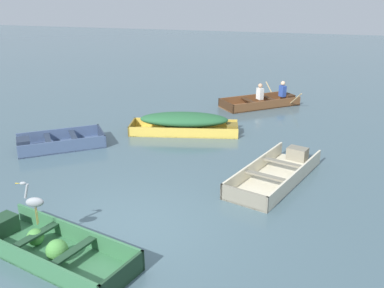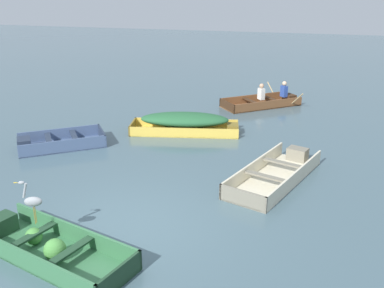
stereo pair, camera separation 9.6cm
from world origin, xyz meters
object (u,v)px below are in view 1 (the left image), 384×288
Objects in this scene: dinghy_green_foreground at (49,248)px; skiff_cream_mid_moored at (277,173)px; rowboat_wooden_brown_with_crew at (264,101)px; skiff_yellow_near_moored at (185,122)px; heron_on_dinghy at (34,201)px; skiff_slate_blue_far_moored at (57,143)px.

skiff_cream_mid_moored is at bearing 51.72° from dinghy_green_foreground.
rowboat_wooden_brown_with_crew is at bearing 78.65° from dinghy_green_foreground.
skiff_yellow_near_moored is (0.27, 7.14, 0.22)m from dinghy_green_foreground.
rowboat_wooden_brown_with_crew is 11.38m from heron_on_dinghy.
dinghy_green_foreground reaches higher than skiff_cream_mid_moored.
heron_on_dinghy is (-0.37, 0.25, 0.74)m from dinghy_green_foreground.
skiff_cream_mid_moored is 6.46m from skiff_slate_blue_far_moored.
dinghy_green_foreground is 1.24× the size of skiff_slate_blue_far_moored.
rowboat_wooden_brown_with_crew is (-1.24, 6.85, 0.05)m from skiff_cream_mid_moored.
heron_on_dinghy is at bearing -132.72° from skiff_cream_mid_moored.
dinghy_green_foreground is at bearing -33.59° from heron_on_dinghy.
skiff_slate_blue_far_moored is (-2.94, 4.76, -0.01)m from dinghy_green_foreground.
heron_on_dinghy reaches higher than skiff_slate_blue_far_moored.
skiff_slate_blue_far_moored is at bearing -143.52° from skiff_yellow_near_moored.
dinghy_green_foreground is 11.52m from rowboat_wooden_brown_with_crew.
skiff_cream_mid_moored is 4.16× the size of heron_on_dinghy.
skiff_slate_blue_far_moored is at bearing 121.73° from dinghy_green_foreground.
heron_on_dinghy reaches higher than skiff_yellow_near_moored.
dinghy_green_foreground is at bearing -92.15° from skiff_yellow_near_moored.
dinghy_green_foreground is 7.14m from skiff_yellow_near_moored.
heron_on_dinghy reaches higher than dinghy_green_foreground.
rowboat_wooden_brown_with_crew reaches higher than skiff_yellow_near_moored.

